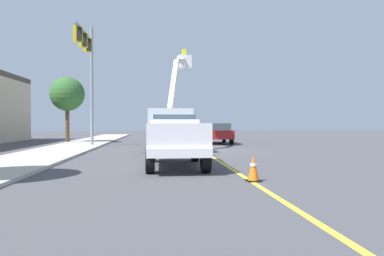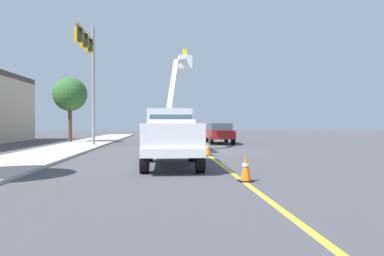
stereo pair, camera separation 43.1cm
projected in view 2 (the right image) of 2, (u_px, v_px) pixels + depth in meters
The scene contains 11 objects.
ground at pixel (202, 151), 22.09m from camera, with size 120.00×120.00×0.00m, color #47474C.
sidewalk_far_side at pixel (59, 151), 21.45m from camera, with size 60.00×3.60×0.12m, color #B2ADA3.
lane_centre_stripe at pixel (202, 151), 22.09m from camera, with size 50.00×0.16×0.01m, color yellow.
utility_bucket_truck at pixel (169, 125), 23.32m from camera, with size 8.42×3.46×6.85m.
service_pickup_truck at pixel (172, 138), 14.01m from camera, with size 5.79×2.69×2.06m.
passing_minivan at pixel (219, 132), 30.03m from camera, with size 4.98×2.41×1.69m.
traffic_cone_leading at pixel (246, 168), 10.44m from camera, with size 0.40×0.40×0.79m.
traffic_cone_mid_front at pixel (208, 149), 18.73m from camera, with size 0.40×0.40×0.75m.
traffic_cone_mid_rear at pixel (197, 140), 27.45m from camera, with size 0.40×0.40×0.82m.
traffic_signal_mast at pixel (89, 62), 25.08m from camera, with size 5.40×0.90×8.84m.
street_tree_right at pixel (70, 95), 30.62m from camera, with size 2.88×2.88×5.62m.
Camera 2 is at (-21.59, 4.63, 1.70)m, focal length 33.59 mm.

